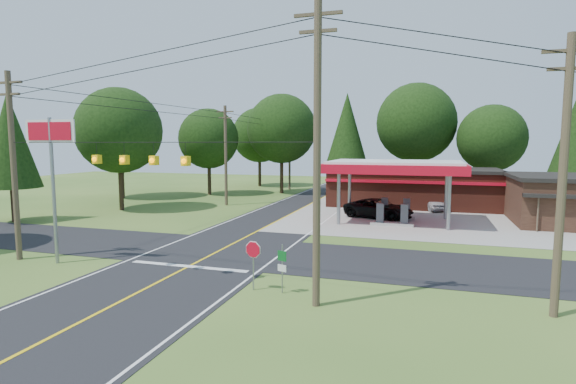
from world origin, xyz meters
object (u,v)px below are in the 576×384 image
(sedan_car, at_px, (432,202))
(octagonal_stop_sign, at_px, (253,254))
(gas_canopy, at_px, (395,169))
(big_stop_sign, at_px, (51,154))
(suv_car, at_px, (379,209))

(sedan_car, distance_m, octagonal_stop_sign, 27.68)
(gas_canopy, distance_m, octagonal_stop_sign, 19.72)
(sedan_car, relative_size, big_stop_sign, 0.58)
(sedan_car, relative_size, octagonal_stop_sign, 2.05)
(gas_canopy, height_order, big_stop_sign, big_stop_sign)
(big_stop_sign, height_order, octagonal_stop_sign, big_stop_sign)
(sedan_car, bearing_deg, big_stop_sign, -148.30)
(gas_canopy, bearing_deg, big_stop_sign, -131.51)
(gas_canopy, xyz_separation_m, big_stop_sign, (-15.94, -18.01, 1.43))
(sedan_car, xyz_separation_m, octagonal_stop_sign, (-7.50, -26.64, 0.84))
(gas_canopy, distance_m, sedan_car, 8.91)
(sedan_car, bearing_deg, suv_car, -147.26)
(gas_canopy, bearing_deg, suv_car, 132.09)
(suv_car, bearing_deg, big_stop_sign, 160.50)
(big_stop_sign, bearing_deg, sedan_car, 53.53)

